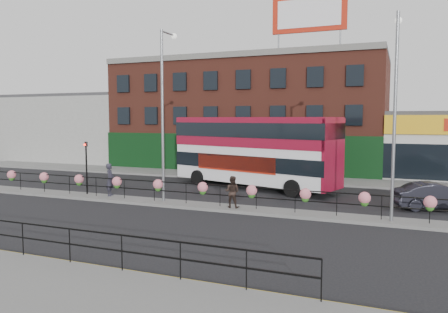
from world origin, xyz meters
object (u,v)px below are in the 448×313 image
at_px(double_decker_bus, 254,145).
at_px(lamp_column_west, 165,100).
at_px(lamp_column_east, 395,98).
at_px(pedestrian_a, 110,180).
at_px(car, 437,196).
at_px(pedestrian_b, 232,192).

relative_size(double_decker_bus, lamp_column_west, 1.29).
distance_m(double_decker_bus, lamp_column_west, 7.94).
xyz_separation_m(lamp_column_west, lamp_column_east, (11.95, -0.27, -0.10)).
distance_m(pedestrian_a, lamp_column_west, 5.98).
xyz_separation_m(double_decker_bus, car, (11.09, -3.13, -2.26)).
xyz_separation_m(pedestrian_b, lamp_column_east, (7.72, 0.24, 4.69)).
distance_m(double_decker_bus, lamp_column_east, 11.76).
relative_size(pedestrian_a, pedestrian_b, 1.17).
height_order(car, pedestrian_a, pedestrian_a).
distance_m(car, pedestrian_b, 10.68).
height_order(pedestrian_b, lamp_column_east, lamp_column_east).
xyz_separation_m(double_decker_bus, lamp_column_west, (-2.96, -6.82, 2.79)).
height_order(car, lamp_column_west, lamp_column_west).
height_order(lamp_column_west, lamp_column_east, lamp_column_west).
distance_m(pedestrian_b, lamp_column_west, 6.41).
bearing_deg(lamp_column_west, pedestrian_b, -6.88).
bearing_deg(car, pedestrian_b, 94.97).
xyz_separation_m(car, pedestrian_b, (-9.82, -4.20, 0.27)).
relative_size(double_decker_bus, lamp_column_east, 1.32).
height_order(double_decker_bus, pedestrian_b, double_decker_bus).
relative_size(lamp_column_west, lamp_column_east, 1.02).
bearing_deg(lamp_column_east, double_decker_bus, 141.75).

